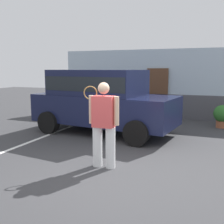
{
  "coord_description": "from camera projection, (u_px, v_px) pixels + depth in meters",
  "views": [
    {
      "loc": [
        2.09,
        -4.87,
        2.09
      ],
      "look_at": [
        -0.36,
        1.2,
        1.05
      ],
      "focal_mm": 43.9,
      "sensor_mm": 36.0,
      "label": 1
    }
  ],
  "objects": [
    {
      "name": "house_frontage",
      "position": [
        169.0,
        86.0,
        11.63
      ],
      "size": [
        9.74,
        0.4,
        2.9
      ],
      "color": "silver",
      "rests_on": "ground_plane"
    },
    {
      "name": "parked_suv",
      "position": [
        102.0,
        98.0,
        8.89
      ],
      "size": [
        4.79,
        2.59,
        2.05
      ],
      "rotation": [
        0.0,
        0.0,
        -0.12
      ],
      "color": "#141938",
      "rests_on": "ground_plane"
    },
    {
      "name": "potted_plant_by_porch",
      "position": [
        222.0,
        115.0,
        9.73
      ],
      "size": [
        0.62,
        0.62,
        0.81
      ],
      "color": "#9E5638",
      "rests_on": "ground_plane"
    },
    {
      "name": "tennis_player_man",
      "position": [
        104.0,
        124.0,
        5.75
      ],
      "size": [
        0.8,
        0.29,
        1.81
      ],
      "rotation": [
        0.0,
        0.0,
        3.17
      ],
      "color": "white",
      "rests_on": "ground_plane"
    },
    {
      "name": "ground_plane",
      "position": [
        106.0,
        173.0,
        5.56
      ],
      "size": [
        40.0,
        40.0,
        0.0
      ],
      "primitive_type": "plane",
      "color": "#38383A"
    },
    {
      "name": "parking_stripe_0",
      "position": [
        34.0,
        140.0,
        8.03
      ],
      "size": [
        0.12,
        4.4,
        0.01
      ],
      "primitive_type": "cube",
      "color": "silver",
      "rests_on": "ground_plane"
    }
  ]
}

